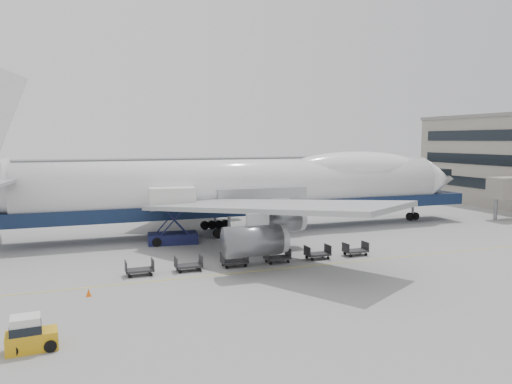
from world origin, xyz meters
name	(u,v)px	position (x,y,z in m)	size (l,w,h in m)	color
ground	(284,252)	(0.00, 0.00, 0.00)	(260.00, 260.00, 0.00)	gray
apron_line	(311,266)	(0.00, -6.00, 0.01)	(60.00, 0.15, 0.01)	gold
hangar	(118,175)	(-10.00, 70.00, 3.50)	(110.00, 8.00, 7.00)	slate
airliner	(250,186)	(0.64, 12.00, 5.62)	(67.00, 55.30, 19.98)	white
catering_truck	(172,212)	(-9.76, 8.02, 3.45)	(5.55, 4.11, 6.16)	#171B46
baggage_tug	(29,335)	(-22.35, -16.96, 0.85)	(2.69, 1.56, 1.91)	gold
traffic_cone	(89,293)	(-19.06, -8.24, 0.27)	(0.39, 0.39, 0.57)	#F15D0C
dolly_0	(140,269)	(-14.86, -3.86, 0.53)	(2.30, 1.35, 1.30)	#2D2D30
dolly_1	(188,265)	(-10.70, -3.86, 0.53)	(2.30, 1.35, 1.30)	#2D2D30
dolly_2	(234,261)	(-6.54, -3.86, 0.53)	(2.30, 1.35, 1.30)	#2D2D30
dolly_3	(277,257)	(-2.39, -3.86, 0.53)	(2.30, 1.35, 1.30)	#2D2D30
dolly_4	(317,253)	(1.77, -3.86, 0.53)	(2.30, 1.35, 1.30)	#2D2D30
dolly_5	(355,250)	(5.93, -3.86, 0.53)	(2.30, 1.35, 1.30)	#2D2D30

